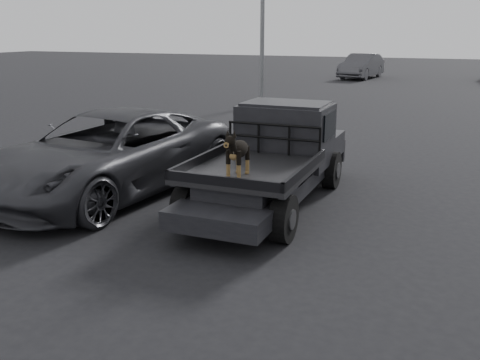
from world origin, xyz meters
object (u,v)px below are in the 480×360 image
at_px(flatbed_ute, 269,180).
at_px(parked_suv, 109,153).
at_px(distant_car_a, 361,66).
at_px(dog, 238,153).

xyz_separation_m(flatbed_ute, parked_suv, (-3.19, -0.53, 0.35)).
bearing_deg(flatbed_ute, distant_car_a, 96.71).
bearing_deg(dog, parked_suv, 163.06).
distance_m(dog, parked_suv, 3.36).
bearing_deg(distant_car_a, flatbed_ute, -74.91).
bearing_deg(distant_car_a, dog, -75.26).
height_order(flatbed_ute, dog, dog).
distance_m(flatbed_ute, parked_suv, 3.25).
height_order(flatbed_ute, distant_car_a, distant_car_a).
relative_size(parked_suv, distant_car_a, 1.18).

